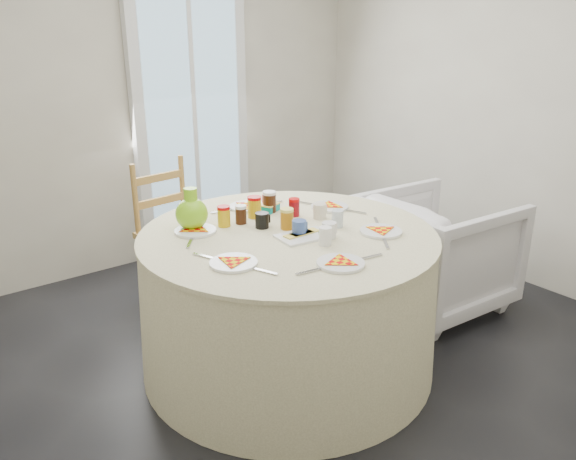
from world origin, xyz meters
TOP-DOWN VIEW (x-y plane):
  - floor at (0.00, 0.00)m, footprint 4.00×4.00m
  - wall_back at (0.00, 2.00)m, footprint 4.00×0.02m
  - wall_right at (2.00, 0.00)m, footprint 0.02×4.00m
  - glass_door at (0.40, 1.95)m, footprint 1.00×0.08m
  - table at (-0.06, 0.10)m, footprint 1.63×1.63m
  - wooden_chair at (-0.17, 1.20)m, footprint 0.48×0.46m
  - armchair at (1.14, 0.03)m, footprint 0.85×0.90m
  - place_settings at (-0.06, 0.10)m, footprint 1.37×1.37m
  - jar_cluster at (-0.08, 0.34)m, footprint 0.52×0.38m
  - butter_tub at (0.07, 0.45)m, footprint 0.14×0.12m
  - green_pitcher at (-0.44, 0.45)m, footprint 0.18×0.18m
  - cheese_platter at (-0.04, -0.01)m, footprint 0.29×0.21m
  - mugs_glasses at (0.05, 0.12)m, footprint 0.74×0.74m

SIDE VIEW (x-z plane):
  - floor at x=0.00m, z-range 0.00..0.00m
  - table at x=-0.06m, z-range -0.04..0.79m
  - armchair at x=1.14m, z-range -0.04..0.82m
  - wooden_chair at x=-0.17m, z-range -0.02..0.96m
  - place_settings at x=-0.06m, z-range 0.76..0.78m
  - cheese_platter at x=-0.04m, z-range 0.75..0.79m
  - butter_tub at x=0.07m, z-range 0.76..0.81m
  - mugs_glasses at x=0.05m, z-range 0.76..0.86m
  - jar_cluster at x=-0.08m, z-range 0.75..0.89m
  - green_pitcher at x=-0.44m, z-range 0.76..0.98m
  - glass_door at x=0.40m, z-range 0.00..2.10m
  - wall_back at x=0.00m, z-range 0.00..2.60m
  - wall_right at x=2.00m, z-range 0.00..2.60m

